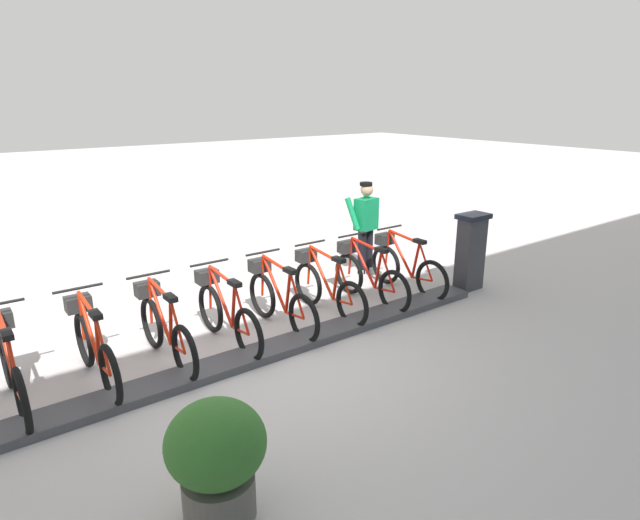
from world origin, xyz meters
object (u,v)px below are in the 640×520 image
at_px(bike_docked_1, 368,276).
at_px(bike_docked_7, 11,367).
at_px(bike_docked_0, 405,266).
at_px(bike_docked_5, 164,328).
at_px(payment_kiosk, 470,250).
at_px(bike_docked_3, 279,298).
at_px(bike_docked_4, 225,312).
at_px(bike_docked_2, 326,286).
at_px(bike_docked_6, 94,346).
at_px(planter_bush, 217,455).
at_px(worker_near_rack, 365,225).

bearing_deg(bike_docked_1, bike_docked_7, 90.00).
height_order(bike_docked_0, bike_docked_5, same).
bearing_deg(payment_kiosk, bike_docked_3, 80.39).
height_order(payment_kiosk, bike_docked_4, payment_kiosk).
relative_size(bike_docked_5, bike_docked_7, 1.00).
distance_m(bike_docked_2, bike_docked_3, 0.82).
height_order(bike_docked_3, bike_docked_6, same).
relative_size(bike_docked_1, bike_docked_5, 1.00).
bearing_deg(bike_docked_4, bike_docked_2, -90.00).
xyz_separation_m(bike_docked_0, bike_docked_1, (0.00, 0.82, 0.00)).
xyz_separation_m(bike_docked_7, planter_bush, (-2.68, -1.01, 0.11)).
relative_size(bike_docked_4, bike_docked_5, 1.00).
relative_size(payment_kiosk, planter_bush, 1.32).
bearing_deg(bike_docked_2, bike_docked_0, -90.00).
bearing_deg(payment_kiosk, worker_near_rack, 27.04).
height_order(bike_docked_1, bike_docked_3, same).
height_order(bike_docked_6, worker_near_rack, worker_near_rack).
xyz_separation_m(bike_docked_0, bike_docked_4, (0.00, 3.26, 0.00)).
relative_size(bike_docked_5, planter_bush, 1.77).
distance_m(bike_docked_2, bike_docked_4, 1.63).
height_order(bike_docked_6, bike_docked_7, same).
xyz_separation_m(payment_kiosk, bike_docked_3, (0.57, 3.38, -0.24)).
height_order(bike_docked_4, bike_docked_7, same).
xyz_separation_m(payment_kiosk, bike_docked_1, (0.57, 1.75, -0.24)).
distance_m(payment_kiosk, bike_docked_7, 6.67).
xyz_separation_m(bike_docked_7, worker_near_rack, (1.09, -5.80, 0.48)).
xyz_separation_m(worker_near_rack, planter_bush, (-3.77, 4.79, -0.37)).
bearing_deg(payment_kiosk, planter_bush, 110.55).
relative_size(worker_near_rack, planter_bush, 1.71).
bearing_deg(bike_docked_7, bike_docked_2, -90.00).
distance_m(payment_kiosk, bike_docked_1, 1.85).
bearing_deg(bike_docked_2, bike_docked_3, 90.00).
height_order(bike_docked_3, bike_docked_5, same).
bearing_deg(bike_docked_2, payment_kiosk, -102.58).
bearing_deg(bike_docked_6, bike_docked_3, -90.00).
distance_m(bike_docked_2, bike_docked_7, 4.08).
bearing_deg(bike_docked_1, bike_docked_4, 90.00).
bearing_deg(bike_docked_7, payment_kiosk, -94.92).
bearing_deg(bike_docked_1, worker_near_rack, -39.65).
distance_m(bike_docked_4, bike_docked_6, 1.63).
bearing_deg(bike_docked_4, bike_docked_7, 90.00).
xyz_separation_m(bike_docked_0, bike_docked_5, (0.00, 4.08, 0.00)).
xyz_separation_m(bike_docked_2, bike_docked_5, (0.00, 2.45, 0.00)).
bearing_deg(worker_near_rack, planter_bush, 128.20).
bearing_deg(bike_docked_0, planter_bush, 119.70).
relative_size(bike_docked_1, bike_docked_3, 1.00).
distance_m(bike_docked_1, bike_docked_5, 3.26).
xyz_separation_m(bike_docked_5, bike_docked_7, (0.00, 1.63, 0.00)).
bearing_deg(bike_docked_6, bike_docked_0, -90.00).
bearing_deg(bike_docked_0, bike_docked_2, 90.00).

